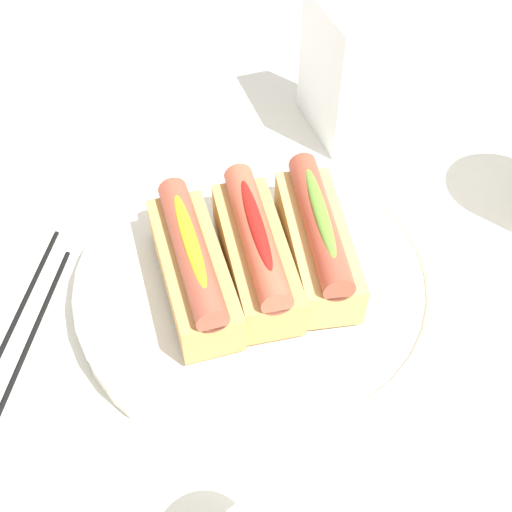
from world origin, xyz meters
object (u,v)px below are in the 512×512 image
hotdog_back (256,250)px  chopstick_near (26,346)px  napkin_box (337,72)px  hotdog_front (192,263)px  chopstick_far (14,320)px  serving_bowl (256,283)px  hotdog_side (318,238)px

hotdog_back → chopstick_near: (0.02, -0.21, -0.06)m
hotdog_back → napkin_box: (-0.23, 0.13, 0.01)m
hotdog_front → chopstick_far: 0.17m
hotdog_front → hotdog_back: (-0.00, 0.05, 0.00)m
napkin_box → chopstick_near: size_ratio=0.68×
serving_bowl → chopstick_far: bearing=-92.6°
hotdog_side → chopstick_far: size_ratio=0.69×
napkin_box → chopstick_far: bearing=-66.5°
hotdog_back → hotdog_side: (-0.00, 0.05, 0.00)m
serving_bowl → hotdog_front: size_ratio=2.09×
serving_bowl → chopstick_far: serving_bowl is taller
hotdog_back → chopstick_near: hotdog_back is taller
serving_bowl → napkin_box: napkin_box is taller
serving_bowl → hotdog_side: (-0.00, 0.05, 0.04)m
hotdog_front → napkin_box: 0.30m
hotdog_front → chopstick_far: hotdog_front is taller
hotdog_front → napkin_box: napkin_box is taller
hotdog_back → chopstick_near: bearing=-84.4°
napkin_box → chopstick_near: 0.43m
hotdog_back → serving_bowl: bearing=173.3°
hotdog_side → napkin_box: bearing=161.0°
chopstick_near → hotdog_side: bearing=113.3°
chopstick_near → serving_bowl: bearing=113.6°
hotdog_back → hotdog_side: size_ratio=1.00×
serving_bowl → hotdog_back: size_ratio=2.13×
hotdog_front → chopstick_near: hotdog_front is taller
serving_bowl → hotdog_side: hotdog_side is taller
hotdog_back → hotdog_front: bearing=-85.7°
hotdog_front → hotdog_back: size_ratio=1.02×
serving_bowl → chopstick_near: bearing=-84.4°
hotdog_front → chopstick_near: (0.02, -0.15, -0.06)m
hotdog_side → chopstick_near: 0.27m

